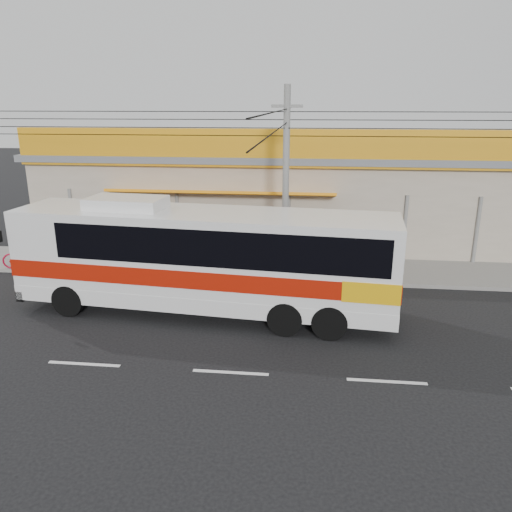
{
  "coord_description": "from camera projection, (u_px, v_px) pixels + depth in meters",
  "views": [
    {
      "loc": [
        1.93,
        -13.9,
        6.76
      ],
      "look_at": [
        0.17,
        2.0,
        1.82
      ],
      "focal_mm": 35.0,
      "sensor_mm": 36.0,
      "label": 1
    }
  ],
  "objects": [
    {
      "name": "motorbike_red",
      "position": [
        27.0,
        256.0,
        20.7
      ],
      "size": [
        2.03,
        1.2,
        1.01
      ],
      "primitive_type": "imported",
      "rotation": [
        0.0,
        0.0,
        1.87
      ],
      "color": "maroon",
      "rests_on": "sidewalk"
    },
    {
      "name": "lane_markings",
      "position": [
        231.0,
        373.0,
        13.03
      ],
      "size": [
        50.0,
        0.12,
        0.01
      ],
      "primitive_type": null,
      "color": "silver",
      "rests_on": "ground"
    },
    {
      "name": "storefront_building",
      "position": [
        273.0,
        193.0,
        25.68
      ],
      "size": [
        22.6,
        9.2,
        5.7
      ],
      "color": "gray",
      "rests_on": "ground"
    },
    {
      "name": "utility_pole",
      "position": [
        287.0,
        123.0,
        17.49
      ],
      "size": [
        34.0,
        14.0,
        7.37
      ],
      "color": "slate",
      "rests_on": "ground"
    },
    {
      "name": "coach_bus",
      "position": [
        209.0,
        255.0,
        16.15
      ],
      "size": [
        12.55,
        3.76,
        3.81
      ],
      "rotation": [
        0.0,
        0.0,
        -0.09
      ],
      "color": "silver",
      "rests_on": "ground"
    },
    {
      "name": "ground",
      "position": [
        243.0,
        331.0,
        15.4
      ],
      "size": [
        120.0,
        120.0,
        0.0
      ],
      "primitive_type": "plane",
      "color": "black",
      "rests_on": "ground"
    },
    {
      "name": "sidewalk",
      "position": [
        262.0,
        267.0,
        21.08
      ],
      "size": [
        30.0,
        3.2,
        0.15
      ],
      "primitive_type": "cube",
      "color": "slate",
      "rests_on": "ground"
    }
  ]
}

